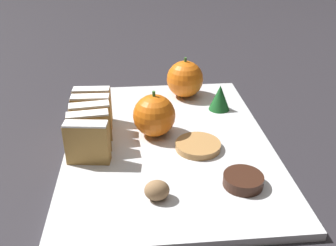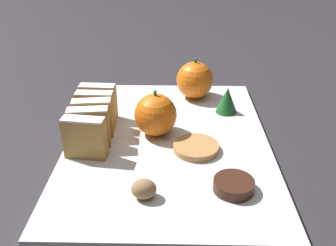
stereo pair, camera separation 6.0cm
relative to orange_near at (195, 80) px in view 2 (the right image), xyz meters
The scene contains 13 objects.
ground_plane 0.18m from the orange_near, 106.42° to the right, with size 6.00×6.00×0.00m, color #28262B.
serving_platter 0.18m from the orange_near, 106.42° to the right, with size 0.33×0.45×0.01m.
stollen_slice_front 0.28m from the orange_near, 127.83° to the right, with size 0.07×0.03×0.06m.
stollen_slice_second 0.26m from the orange_near, 132.10° to the right, with size 0.06×0.03×0.06m.
stollen_slice_third 0.23m from the orange_near, 137.22° to the right, with size 0.07×0.03×0.06m.
stollen_slice_fourth 0.22m from the orange_near, 143.51° to the right, with size 0.06×0.02×0.06m.
stollen_slice_fifth 0.20m from the orange_near, 150.79° to the right, with size 0.06×0.02×0.06m.
orange_near is the anchor object (origin of this frame).
orange_far 0.17m from the orange_near, 115.25° to the right, with size 0.07×0.07×0.08m.
walnut 0.33m from the orange_near, 103.78° to the right, with size 0.03×0.03×0.03m.
chocolate_cookie 0.30m from the orange_near, 82.33° to the right, with size 0.05×0.05×0.02m.
gingerbread_cookie 0.20m from the orange_near, 91.54° to the right, with size 0.07×0.07×0.01m.
evergreen_sprig 0.09m from the orange_near, 49.47° to the right, with size 0.04×0.04×0.05m.
Camera 2 is at (0.01, -0.53, 0.33)m, focal length 40.00 mm.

